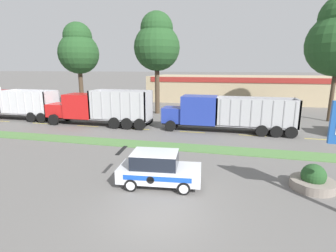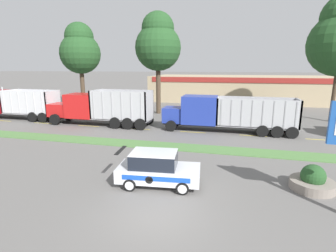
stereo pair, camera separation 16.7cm
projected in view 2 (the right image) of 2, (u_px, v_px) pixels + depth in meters
ground_plane at (157, 215)px, 10.77m from camera, size 600.00×600.00×0.00m
grass_verge at (192, 148)px, 19.52m from camera, size 120.00×1.87×0.06m
centre_line_0 at (3, 121)px, 29.46m from camera, size 2.40×0.14×0.01m
centre_line_1 at (44, 123)px, 28.18m from camera, size 2.40×0.14×0.01m
centre_line_2 at (89, 126)px, 26.90m from camera, size 2.40×0.14×0.01m
centre_line_3 at (138, 129)px, 25.63m from camera, size 2.40×0.14×0.01m
centre_line_4 at (193, 132)px, 24.35m from camera, size 2.40×0.14×0.01m
centre_line_5 at (253, 136)px, 23.07m from camera, size 2.40×0.14×0.01m
centre_line_6 at (321, 140)px, 21.80m from camera, size 2.40×0.14×0.01m
dump_truck_lead at (7, 104)px, 30.75m from camera, size 11.05×2.85×3.73m
dump_truck_trail at (214, 114)px, 24.48m from camera, size 12.14×2.59×3.34m
dump_truck_far_right at (92, 109)px, 27.26m from camera, size 11.21×2.70×3.64m
rally_car at (157, 169)px, 13.30m from camera, size 4.31×2.26×1.79m
stone_planter at (312, 181)px, 12.95m from camera, size 2.12×2.12×1.27m
store_building_backdrop at (252, 89)px, 46.22m from camera, size 34.78×12.10×4.34m
tree_behind_left at (80, 50)px, 37.40m from camera, size 5.73×5.73×12.09m
tree_behind_right at (158, 43)px, 32.28m from camera, size 5.70×5.70×12.53m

